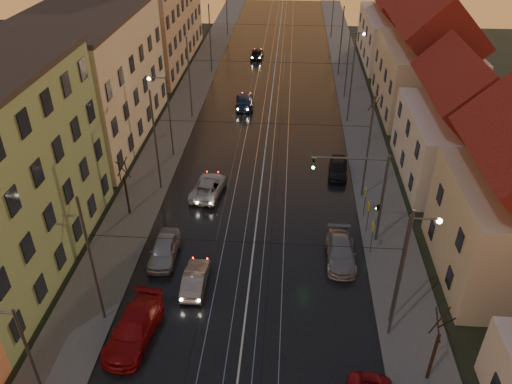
% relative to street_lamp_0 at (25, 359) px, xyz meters
% --- Properties ---
extents(road, '(16.00, 120.00, 0.04)m').
position_rel_street_lamp_0_xyz_m(road, '(9.10, 38.00, -4.87)').
color(road, black).
rests_on(road, ground).
extents(sidewalk_left, '(4.00, 120.00, 0.15)m').
position_rel_street_lamp_0_xyz_m(sidewalk_left, '(-0.90, 38.00, -4.81)').
color(sidewalk_left, '#4C4C4C').
rests_on(sidewalk_left, ground).
extents(sidewalk_right, '(4.00, 120.00, 0.15)m').
position_rel_street_lamp_0_xyz_m(sidewalk_right, '(19.10, 38.00, -4.81)').
color(sidewalk_right, '#4C4C4C').
rests_on(sidewalk_right, ground).
extents(tram_rail_0, '(0.06, 120.00, 0.03)m').
position_rel_street_lamp_0_xyz_m(tram_rail_0, '(6.90, 38.00, -4.83)').
color(tram_rail_0, gray).
rests_on(tram_rail_0, road).
extents(tram_rail_1, '(0.06, 120.00, 0.03)m').
position_rel_street_lamp_0_xyz_m(tram_rail_1, '(8.33, 38.00, -4.83)').
color(tram_rail_1, gray).
rests_on(tram_rail_1, road).
extents(tram_rail_2, '(0.06, 120.00, 0.03)m').
position_rel_street_lamp_0_xyz_m(tram_rail_2, '(9.87, 38.00, -4.83)').
color(tram_rail_2, gray).
rests_on(tram_rail_2, road).
extents(tram_rail_3, '(0.06, 120.00, 0.03)m').
position_rel_street_lamp_0_xyz_m(tram_rail_3, '(11.30, 38.00, -4.83)').
color(tram_rail_3, gray).
rests_on(tram_rail_3, road).
extents(apartment_left_2, '(10.00, 20.00, 12.00)m').
position_rel_street_lamp_0_xyz_m(apartment_left_2, '(-8.40, 32.00, 1.11)').
color(apartment_left_2, beige).
rests_on(apartment_left_2, ground).
extents(apartment_left_3, '(10.00, 24.00, 14.00)m').
position_rel_street_lamp_0_xyz_m(apartment_left_3, '(-8.40, 56.00, 2.11)').
color(apartment_left_3, tan).
rests_on(apartment_left_3, ground).
extents(house_right_2, '(9.18, 12.24, 9.20)m').
position_rel_street_lamp_0_xyz_m(house_right_2, '(26.10, 26.00, -0.24)').
color(house_right_2, silver).
rests_on(house_right_2, ground).
extents(house_right_3, '(9.18, 14.28, 11.50)m').
position_rel_street_lamp_0_xyz_m(house_right_3, '(26.10, 41.00, 0.92)').
color(house_right_3, beige).
rests_on(house_right_3, ground).
extents(house_right_4, '(9.18, 16.32, 10.00)m').
position_rel_street_lamp_0_xyz_m(house_right_4, '(26.10, 59.00, 0.16)').
color(house_right_4, silver).
rests_on(house_right_4, ground).
extents(catenary_pole_l_1, '(0.16, 0.16, 9.00)m').
position_rel_street_lamp_0_xyz_m(catenary_pole_l_1, '(0.50, 7.00, -0.39)').
color(catenary_pole_l_1, '#595B60').
rests_on(catenary_pole_l_1, ground).
extents(catenary_pole_r_1, '(0.16, 0.16, 9.00)m').
position_rel_street_lamp_0_xyz_m(catenary_pole_r_1, '(17.70, 7.00, -0.39)').
color(catenary_pole_r_1, '#595B60').
rests_on(catenary_pole_r_1, ground).
extents(catenary_pole_l_2, '(0.16, 0.16, 9.00)m').
position_rel_street_lamp_0_xyz_m(catenary_pole_l_2, '(0.50, 22.00, -0.39)').
color(catenary_pole_l_2, '#595B60').
rests_on(catenary_pole_l_2, ground).
extents(catenary_pole_r_2, '(0.16, 0.16, 9.00)m').
position_rel_street_lamp_0_xyz_m(catenary_pole_r_2, '(17.70, 22.00, -0.39)').
color(catenary_pole_r_2, '#595B60').
rests_on(catenary_pole_r_2, ground).
extents(catenary_pole_l_3, '(0.16, 0.16, 9.00)m').
position_rel_street_lamp_0_xyz_m(catenary_pole_l_3, '(0.50, 37.00, -0.39)').
color(catenary_pole_l_3, '#595B60').
rests_on(catenary_pole_l_3, ground).
extents(catenary_pole_r_3, '(0.16, 0.16, 9.00)m').
position_rel_street_lamp_0_xyz_m(catenary_pole_r_3, '(17.70, 37.00, -0.39)').
color(catenary_pole_r_3, '#595B60').
rests_on(catenary_pole_r_3, ground).
extents(catenary_pole_l_4, '(0.16, 0.16, 9.00)m').
position_rel_street_lamp_0_xyz_m(catenary_pole_l_4, '(0.50, 52.00, -0.39)').
color(catenary_pole_l_4, '#595B60').
rests_on(catenary_pole_l_4, ground).
extents(catenary_pole_r_4, '(0.16, 0.16, 9.00)m').
position_rel_street_lamp_0_xyz_m(catenary_pole_r_4, '(17.70, 52.00, -0.39)').
color(catenary_pole_r_4, '#595B60').
rests_on(catenary_pole_r_4, ground).
extents(catenary_pole_l_5, '(0.16, 0.16, 9.00)m').
position_rel_street_lamp_0_xyz_m(catenary_pole_l_5, '(0.50, 70.00, -0.39)').
color(catenary_pole_l_5, '#595B60').
rests_on(catenary_pole_l_5, ground).
extents(catenary_pole_r_5, '(0.16, 0.16, 9.00)m').
position_rel_street_lamp_0_xyz_m(catenary_pole_r_5, '(17.70, 70.00, -0.39)').
color(catenary_pole_r_5, '#595B60').
rests_on(catenary_pole_r_5, ground).
extents(street_lamp_0, '(1.75, 0.32, 8.00)m').
position_rel_street_lamp_0_xyz_m(street_lamp_0, '(0.00, 0.00, 0.00)').
color(street_lamp_0, '#595B60').
rests_on(street_lamp_0, ground).
extents(street_lamp_1, '(1.75, 0.32, 8.00)m').
position_rel_street_lamp_0_xyz_m(street_lamp_1, '(18.21, 8.00, 0.00)').
color(street_lamp_1, '#595B60').
rests_on(street_lamp_1, ground).
extents(street_lamp_2, '(1.75, 0.32, 8.00)m').
position_rel_street_lamp_0_xyz_m(street_lamp_2, '(0.00, 28.00, 0.00)').
color(street_lamp_2, '#595B60').
rests_on(street_lamp_2, ground).
extents(street_lamp_3, '(1.75, 0.32, 8.00)m').
position_rel_street_lamp_0_xyz_m(street_lamp_3, '(18.21, 44.00, 0.00)').
color(street_lamp_3, '#595B60').
rests_on(street_lamp_3, ground).
extents(traffic_light_mast, '(5.30, 0.32, 7.20)m').
position_rel_street_lamp_0_xyz_m(traffic_light_mast, '(17.10, 16.00, -0.29)').
color(traffic_light_mast, '#595B60').
rests_on(traffic_light_mast, ground).
extents(bare_tree_0, '(1.09, 1.09, 5.11)m').
position_rel_street_lamp_0_xyz_m(bare_tree_0, '(-1.09, 18.00, -2.40)').
color(bare_tree_0, black).
rests_on(bare_tree_0, ground).
extents(bare_tree_1, '(1.09, 1.09, 5.11)m').
position_rel_street_lamp_0_xyz_m(bare_tree_1, '(19.31, 4.00, -2.40)').
color(bare_tree_1, black).
rests_on(bare_tree_1, ground).
extents(bare_tree_2, '(1.09, 1.09, 5.11)m').
position_rel_street_lamp_0_xyz_m(bare_tree_2, '(19.51, 32.00, -2.40)').
color(bare_tree_2, black).
rests_on(bare_tree_2, ground).
extents(driving_car_1, '(1.41, 4.03, 1.33)m').
position_rel_street_lamp_0_xyz_m(driving_car_1, '(5.59, 10.24, -4.22)').
color(driving_car_1, gray).
rests_on(driving_car_1, ground).
extents(driving_car_2, '(2.92, 5.21, 1.38)m').
position_rel_street_lamp_0_xyz_m(driving_car_2, '(4.73, 21.51, -4.20)').
color(driving_car_2, '#B4B4B4').
rests_on(driving_car_2, ground).
extents(driving_car_3, '(2.38, 5.10, 1.44)m').
position_rel_street_lamp_0_xyz_m(driving_car_3, '(6.08, 40.43, -4.17)').
color(driving_car_3, navy).
rests_on(driving_car_3, ground).
extents(driving_car_4, '(1.86, 4.27, 1.43)m').
position_rel_street_lamp_0_xyz_m(driving_car_4, '(6.24, 58.63, -4.17)').
color(driving_car_4, black).
rests_on(driving_car_4, ground).
extents(parked_left_2, '(2.89, 5.69, 1.58)m').
position_rel_street_lamp_0_xyz_m(parked_left_2, '(2.77, 5.68, -4.10)').
color(parked_left_2, maroon).
rests_on(parked_left_2, ground).
extents(parked_left_3, '(1.82, 4.42, 1.50)m').
position_rel_street_lamp_0_xyz_m(parked_left_3, '(2.90, 12.97, -4.13)').
color(parked_left_3, '#A8A8AE').
rests_on(parked_left_3, ground).
extents(parked_right_1, '(2.03, 4.94, 1.43)m').
position_rel_street_lamp_0_xyz_m(parked_right_1, '(15.30, 13.67, -4.17)').
color(parked_right_1, gray).
rests_on(parked_right_1, ground).
extents(parked_right_2, '(2.02, 4.28, 1.41)m').
position_rel_street_lamp_0_xyz_m(parked_right_2, '(15.91, 25.46, -4.18)').
color(parked_right_2, black).
rests_on(parked_right_2, ground).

